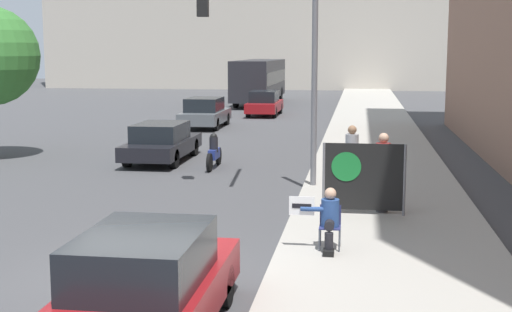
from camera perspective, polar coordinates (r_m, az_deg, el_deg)
ground_plane at (r=12.50m, az=-9.57°, el=-9.75°), size 160.00×160.00×0.00m
sidewalk_curb at (r=26.56m, az=9.62°, el=0.16°), size 4.31×90.00×0.17m
seated_protester at (r=13.42m, az=5.83°, el=-4.91°), size 0.97×0.77×1.17m
jogger_on_sidewalk at (r=16.65m, az=10.11°, el=-1.22°), size 0.34×0.34×1.84m
pedestrian_behind at (r=18.65m, az=7.66°, el=-0.21°), size 0.34×0.34×1.79m
protest_banner at (r=16.32m, az=8.57°, el=-1.66°), size 1.87×0.06×1.63m
traffic_light_pole at (r=19.52m, az=1.33°, el=9.00°), size 3.27×3.03×5.74m
parked_car_curbside at (r=9.81m, az=-8.78°, el=-10.25°), size 1.80×4.34×1.52m
car_on_road_nearest at (r=25.14m, az=-7.57°, el=1.13°), size 1.82×4.60×1.36m
car_on_road_midblock at (r=35.80m, az=-4.11°, el=3.46°), size 1.87×4.46×1.51m
car_on_road_distant at (r=42.30m, az=0.68°, el=4.24°), size 1.76×4.51×1.47m
city_bus_on_road at (r=51.31m, az=0.27°, el=6.20°), size 2.52×11.30×3.14m
motorcycle_on_road at (r=23.54m, az=-3.38°, el=0.27°), size 0.28×2.08×1.17m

